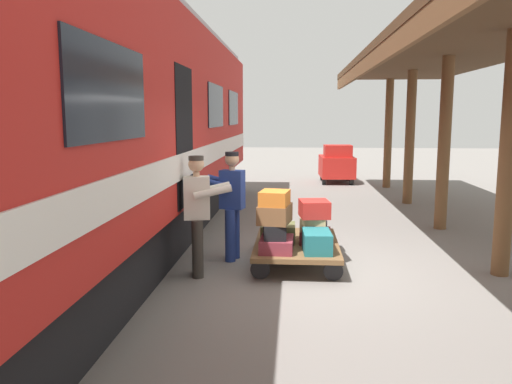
# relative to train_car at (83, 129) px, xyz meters

# --- Properties ---
(ground_plane) EXTENTS (60.00, 60.00, 0.00)m
(ground_plane) POSITION_rel_train_car_xyz_m (-3.53, 0.00, -2.06)
(ground_plane) COLOR slate
(platform_canopy) EXTENTS (3.20, 19.08, 3.56)m
(platform_canopy) POSITION_rel_train_car_xyz_m (-5.96, -0.00, 1.20)
(platform_canopy) COLOR brown
(platform_canopy) RESTS_ON ground_plane
(train_car) EXTENTS (3.02, 16.89, 4.00)m
(train_car) POSITION_rel_train_car_xyz_m (0.00, 0.00, 0.00)
(train_car) COLOR #B21E19
(train_car) RESTS_ON ground_plane
(luggage_cart) EXTENTS (1.28, 1.98, 0.34)m
(luggage_cart) POSITION_rel_train_car_xyz_m (-3.12, -0.35, -1.77)
(luggage_cart) COLOR brown
(luggage_cart) RESTS_ON ground_plane
(suitcase_slate_roller) EXTENTS (0.40, 0.53, 0.27)m
(suitcase_slate_roller) POSITION_rel_train_car_xyz_m (-3.41, -0.90, -1.58)
(suitcase_slate_roller) COLOR #4C515B
(suitcase_slate_roller) RESTS_ON luggage_cart
(suitcase_teal_softside) EXTENTS (0.42, 0.64, 0.29)m
(suitcase_teal_softside) POSITION_rel_train_car_xyz_m (-3.41, 0.19, -1.57)
(suitcase_teal_softside) COLOR #1E666B
(suitcase_teal_softside) RESTS_ON luggage_cart
(suitcase_burgundy_valise) EXTENTS (0.48, 0.64, 0.19)m
(suitcase_burgundy_valise) POSITION_rel_train_car_xyz_m (-2.84, 0.19, -1.63)
(suitcase_burgundy_valise) COLOR maroon
(suitcase_burgundy_valise) RESTS_ON luggage_cart
(suitcase_olive_duffel) EXTENTS (0.52, 0.51, 0.27)m
(suitcase_olive_duffel) POSITION_rel_train_car_xyz_m (-2.84, -0.35, -1.58)
(suitcase_olive_duffel) COLOR brown
(suitcase_olive_duffel) RESTS_ON luggage_cart
(suitcase_maroon_trunk) EXTENTS (0.49, 0.57, 0.19)m
(suitcase_maroon_trunk) POSITION_rel_train_car_xyz_m (-3.41, -0.35, -1.62)
(suitcase_maroon_trunk) COLOR maroon
(suitcase_maroon_trunk) RESTS_ON luggage_cart
(suitcase_gray_aluminum) EXTENTS (0.41, 0.47, 0.19)m
(suitcase_gray_aluminum) POSITION_rel_train_car_xyz_m (-2.84, -0.90, -1.63)
(suitcase_gray_aluminum) COLOR #9EA0A5
(suitcase_gray_aluminum) RESTS_ON luggage_cart
(suitcase_black_hardshell) EXTENTS (0.35, 0.54, 0.21)m
(suitcase_black_hardshell) POSITION_rel_train_car_xyz_m (-2.81, 0.19, -1.43)
(suitcase_black_hardshell) COLOR black
(suitcase_black_hardshell) RESTS_ON suitcase_burgundy_valise
(suitcase_brown_leather) EXTENTS (0.50, 0.62, 0.26)m
(suitcase_brown_leather) POSITION_rel_train_car_xyz_m (-2.81, 0.16, -1.19)
(suitcase_brown_leather) COLOR brown
(suitcase_brown_leather) RESTS_ON suitcase_black_hardshell
(suitcase_orange_carryall) EXTENTS (0.45, 0.52, 0.21)m
(suitcase_orange_carryall) POSITION_rel_train_car_xyz_m (-2.81, 0.19, -0.96)
(suitcase_orange_carryall) COLOR #CC6B23
(suitcase_orange_carryall) RESTS_ON suitcase_brown_leather
(suitcase_tan_vintage) EXTENTS (0.42, 0.47, 0.20)m
(suitcase_tan_vintage) POSITION_rel_train_car_xyz_m (-3.37, -0.36, -1.43)
(suitcase_tan_vintage) COLOR tan
(suitcase_tan_vintage) RESTS_ON suitcase_maroon_trunk
(suitcase_navy_fabric) EXTENTS (0.42, 0.43, 0.21)m
(suitcase_navy_fabric) POSITION_rel_train_car_xyz_m (-3.44, -0.93, -1.35)
(suitcase_navy_fabric) COLOR navy
(suitcase_navy_fabric) RESTS_ON suitcase_slate_roller
(suitcase_red_plastic) EXTENTS (0.48, 0.53, 0.26)m
(suitcase_red_plastic) POSITION_rel_train_car_xyz_m (-3.39, -0.34, -1.20)
(suitcase_red_plastic) COLOR #AD231E
(suitcase_red_plastic) RESTS_ON suitcase_tan_vintage
(porter_in_overalls) EXTENTS (0.72, 0.53, 1.70)m
(porter_in_overalls) POSITION_rel_train_car_xyz_m (-2.10, -0.50, -1.14)
(porter_in_overalls) COLOR navy
(porter_in_overalls) RESTS_ON ground_plane
(porter_by_door) EXTENTS (0.71, 0.51, 1.70)m
(porter_by_door) POSITION_rel_train_car_xyz_m (-1.75, 0.35, -1.14)
(porter_by_door) COLOR #332D28
(porter_by_door) RESTS_ON ground_plane
(baggage_tug) EXTENTS (1.16, 1.74, 1.30)m
(baggage_tug) POSITION_rel_train_car_xyz_m (-4.52, -10.16, -1.43)
(baggage_tug) COLOR #B21E19
(baggage_tug) RESTS_ON ground_plane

